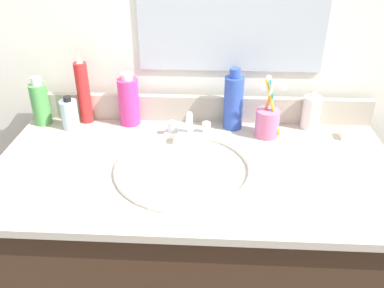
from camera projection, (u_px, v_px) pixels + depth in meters
The scene contains 14 objects.
vanity_cabinet at pixel (194, 261), 1.36m from camera, with size 1.12×0.55×0.72m, color #382316.
countertop at pixel (195, 168), 1.18m from camera, with size 1.16×0.60×0.02m, color #B2A899.
backsplash at pixel (199, 109), 1.40m from camera, with size 1.16×0.02×0.09m, color #B2A899.
back_wall at pixel (199, 134), 1.52m from camera, with size 2.26×0.04×1.30m, color white.
sink_basin at pixel (185, 178), 1.17m from camera, with size 0.40×0.40×0.11m.
faucet at pixel (189, 129), 1.31m from camera, with size 0.16×0.10×0.08m.
bottle_shampoo_blue at pixel (233, 102), 1.33m from camera, with size 0.06×0.06×0.21m.
bottle_spray_red at pixel (84, 92), 1.36m from camera, with size 0.04×0.04×0.24m.
bottle_soap_pink at pixel (129, 101), 1.36m from camera, with size 0.07×0.07×0.18m.
bottle_toner_green at pixel (40, 103), 1.37m from camera, with size 0.06×0.06×0.17m.
bottle_gel_clear at pixel (70, 114), 1.35m from camera, with size 0.06×0.06×0.11m.
bottle_lotion_white at pixel (311, 111), 1.35m from camera, with size 0.06×0.06×0.13m.
cup_pink at pixel (267, 121), 1.30m from camera, with size 0.08×0.09×0.19m.
soap_bar at pixel (350, 135), 1.31m from camera, with size 0.06×0.04×0.02m, color white.
Camera 1 is at (0.05, -0.98, 1.38)m, focal length 38.21 mm.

